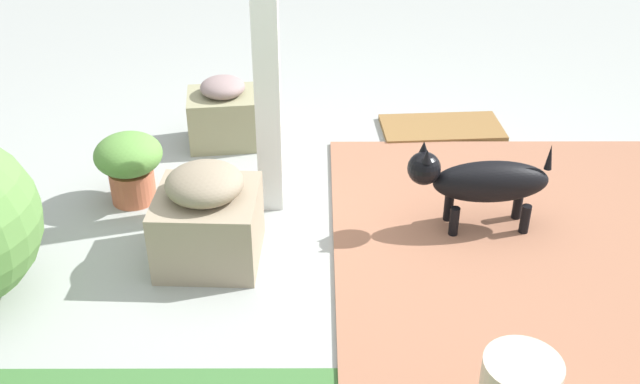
{
  "coord_description": "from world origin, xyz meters",
  "views": [
    {
      "loc": [
        0.06,
        3.0,
        1.99
      ],
      "look_at": [
        0.05,
        0.23,
        0.3
      ],
      "focal_mm": 41.4,
      "sensor_mm": 36.0,
      "label": 1
    }
  ],
  "objects_px": {
    "stone_planter_mid": "(208,218)",
    "terracotta_pot_broad": "(129,163)",
    "doormat": "(442,128)",
    "dog": "(481,181)",
    "stone_planter_nearest": "(225,114)"
  },
  "relations": [
    {
      "from": "stone_planter_mid",
      "to": "terracotta_pot_broad",
      "type": "distance_m",
      "value": 0.67
    },
    {
      "from": "terracotta_pot_broad",
      "to": "stone_planter_mid",
      "type": "bearing_deg",
      "value": 132.44
    },
    {
      "from": "terracotta_pot_broad",
      "to": "doormat",
      "type": "distance_m",
      "value": 1.87
    },
    {
      "from": "stone_planter_mid",
      "to": "dog",
      "type": "relative_size",
      "value": 0.69
    },
    {
      "from": "terracotta_pot_broad",
      "to": "doormat",
      "type": "xyz_separation_m",
      "value": [
        -1.68,
        -0.79,
        -0.2
      ]
    },
    {
      "from": "stone_planter_mid",
      "to": "doormat",
      "type": "bearing_deg",
      "value": -133.75
    },
    {
      "from": "dog",
      "to": "stone_planter_mid",
      "type": "bearing_deg",
      "value": 10.25
    },
    {
      "from": "doormat",
      "to": "stone_planter_nearest",
      "type": "bearing_deg",
      "value": 6.62
    },
    {
      "from": "terracotta_pot_broad",
      "to": "dog",
      "type": "bearing_deg",
      "value": 170.9
    },
    {
      "from": "stone_planter_mid",
      "to": "dog",
      "type": "xyz_separation_m",
      "value": [
        -1.24,
        -0.22,
        0.05
      ]
    },
    {
      "from": "dog",
      "to": "terracotta_pot_broad",
      "type": "bearing_deg",
      "value": -9.1
    },
    {
      "from": "stone_planter_nearest",
      "to": "doormat",
      "type": "relative_size",
      "value": 0.62
    },
    {
      "from": "stone_planter_nearest",
      "to": "terracotta_pot_broad",
      "type": "xyz_separation_m",
      "value": [
        0.4,
        0.64,
        0.03
      ]
    },
    {
      "from": "stone_planter_mid",
      "to": "doormat",
      "type": "relative_size",
      "value": 0.65
    },
    {
      "from": "stone_planter_nearest",
      "to": "dog",
      "type": "relative_size",
      "value": 0.66
    }
  ]
}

